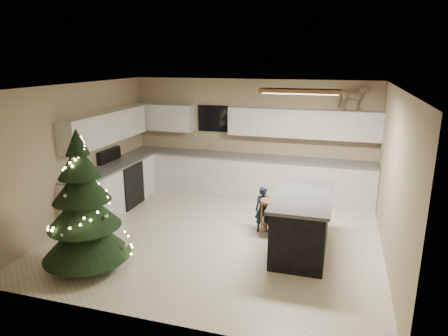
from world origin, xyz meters
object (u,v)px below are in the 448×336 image
at_px(christmas_tree, 84,213).
at_px(rocking_horse, 352,98).
at_px(bar_stool, 270,209).
at_px(toddler, 263,210).
at_px(island, 301,224).

distance_m(christmas_tree, rocking_horse, 5.55).
bearing_deg(rocking_horse, christmas_tree, 122.73).
bearing_deg(bar_stool, christmas_tree, -142.40).
bearing_deg(toddler, rocking_horse, 35.27).
relative_size(toddler, rocking_horse, 1.30).
bearing_deg(rocking_horse, toddler, 129.58).
height_order(island, rocking_horse, rocking_horse).
xyz_separation_m(island, toddler, (-0.74, 0.59, -0.06)).
xyz_separation_m(island, rocking_horse, (0.66, 2.50, 1.79)).
height_order(island, bar_stool, island).
height_order(island, toddler, island).
xyz_separation_m(island, bar_stool, (-0.59, 0.43, 0.02)).
relative_size(bar_stool, toddler, 0.80).
height_order(bar_stool, christmas_tree, christmas_tree).
relative_size(island, rocking_horse, 2.66).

